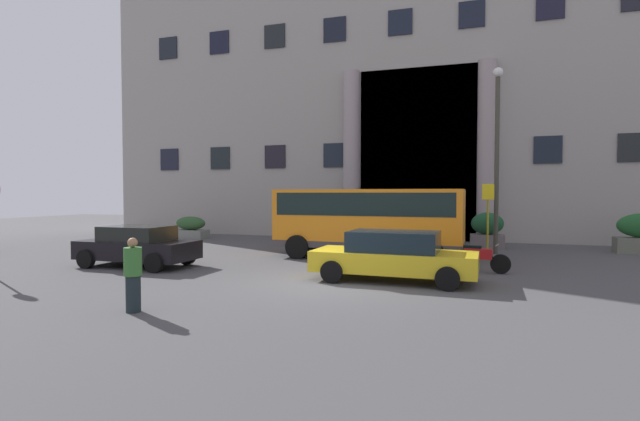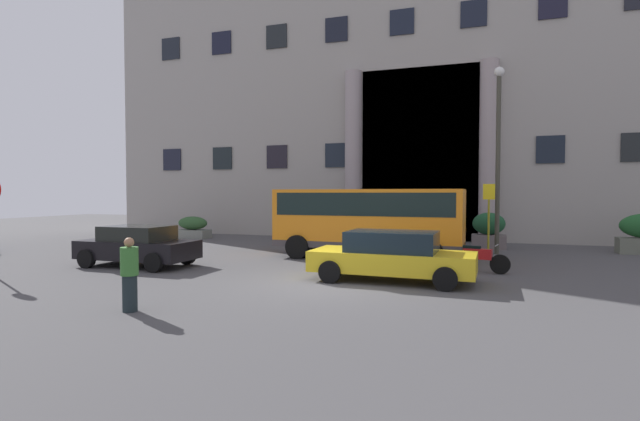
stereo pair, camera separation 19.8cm
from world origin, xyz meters
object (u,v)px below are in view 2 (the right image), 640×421
object	(u,v)px
hedge_planter_entrance_left	(193,228)
parked_sedan_second	(138,245)
hedge_planter_far_east	(303,230)
hedge_planter_west	(421,231)
orange_minibus	(369,217)
parked_estate_mid	(392,256)
bus_stop_sign	(489,212)
hedge_planter_far_west	(489,231)
scooter_by_planter	(476,258)
pedestrian_woman_with_bag	(130,275)
lamppost_plaza_centre	(498,146)

from	to	relation	value
hedge_planter_entrance_left	parked_sedan_second	size ratio (longest dim) A/B	0.47
hedge_planter_far_east	hedge_planter_west	xyz separation A→B (m)	(6.01, 0.03, 0.13)
orange_minibus	parked_estate_mid	distance (m)	4.77
parked_estate_mid	parked_sedan_second	world-z (taller)	parked_estate_mid
bus_stop_sign	hedge_planter_far_east	size ratio (longest dim) A/B	1.29
hedge_planter_far_east	hedge_planter_entrance_left	bearing A→B (deg)	-175.60
hedge_planter_west	parked_estate_mid	bearing A→B (deg)	-88.48
hedge_planter_far_west	scooter_by_planter	xyz separation A→B (m)	(-0.51, -6.76, -0.32)
hedge_planter_far_west	scooter_by_planter	distance (m)	6.79
orange_minibus	parked_sedan_second	world-z (taller)	orange_minibus
hedge_planter_west	scooter_by_planter	size ratio (longest dim) A/B	1.03
scooter_by_planter	pedestrian_woman_with_bag	distance (m)	10.09
hedge_planter_entrance_left	scooter_by_planter	world-z (taller)	hedge_planter_entrance_left
hedge_planter_far_east	parked_sedan_second	bearing A→B (deg)	-103.62
parked_estate_mid	parked_sedan_second	bearing A→B (deg)	-177.67
orange_minibus	hedge_planter_far_west	bearing A→B (deg)	48.10
bus_stop_sign	lamppost_plaza_centre	distance (m)	2.83
hedge_planter_west	scooter_by_planter	world-z (taller)	hedge_planter_west
scooter_by_planter	bus_stop_sign	bearing A→B (deg)	94.88
parked_sedan_second	lamppost_plaza_centre	distance (m)	14.17
orange_minibus	scooter_by_planter	bearing A→B (deg)	-26.72
orange_minibus	pedestrian_woman_with_bag	distance (m)	9.97
orange_minibus	parked_sedan_second	distance (m)	8.29
parked_sedan_second	scooter_by_planter	distance (m)	11.10
orange_minibus	lamppost_plaza_centre	distance (m)	6.13
bus_stop_sign	hedge_planter_far_east	world-z (taller)	bus_stop_sign
bus_stop_sign	hedge_planter_entrance_left	xyz separation A→B (m)	(-15.26, 2.89, -1.16)
hedge_planter_far_west	lamppost_plaza_centre	size ratio (longest dim) A/B	0.21
orange_minibus	hedge_planter_entrance_left	world-z (taller)	orange_minibus
hedge_planter_west	parked_sedan_second	bearing A→B (deg)	-130.74
scooter_by_planter	hedge_planter_west	bearing A→B (deg)	120.03
scooter_by_planter	hedge_planter_entrance_left	bearing A→B (deg)	166.54
hedge_planter_far_west	pedestrian_woman_with_bag	distance (m)	15.96
hedge_planter_west	orange_minibus	bearing A→B (deg)	-104.98
parked_sedan_second	parked_estate_mid	bearing A→B (deg)	0.77
parked_estate_mid	scooter_by_planter	xyz separation A→B (m)	(2.24, 2.30, -0.26)
hedge_planter_far_east	pedestrian_woman_with_bag	size ratio (longest dim) A/B	1.41
hedge_planter_far_east	pedestrian_woman_with_bag	distance (m)	14.81
orange_minibus	hedge_planter_far_east	bearing A→B (deg)	132.85
hedge_planter_entrance_left	hedge_planter_far_west	size ratio (longest dim) A/B	1.14
parked_sedan_second	hedge_planter_entrance_left	bearing A→B (deg)	113.82
hedge_planter_entrance_left	lamppost_plaza_centre	distance (m)	16.18
hedge_planter_west	scooter_by_planter	xyz separation A→B (m)	(2.49, -7.33, -0.24)
bus_stop_sign	scooter_by_planter	size ratio (longest dim) A/B	1.48
lamppost_plaza_centre	pedestrian_woman_with_bag	bearing A→B (deg)	-121.80
orange_minibus	hedge_planter_far_west	world-z (taller)	orange_minibus
scooter_by_planter	parked_sedan_second	bearing A→B (deg)	-156.49
parked_estate_mid	scooter_by_planter	size ratio (longest dim) A/B	2.39
orange_minibus	lamppost_plaza_centre	world-z (taller)	lamppost_plaza_centre
hedge_planter_entrance_left	lamppost_plaza_centre	xyz separation A→B (m)	(15.60, -1.94, 3.81)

